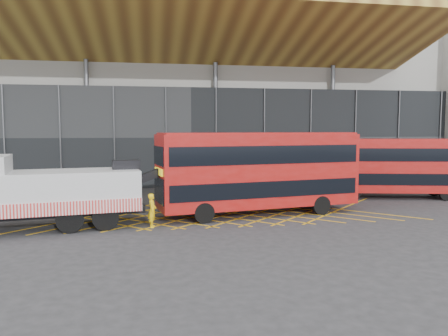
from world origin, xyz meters
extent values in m
plane|color=#2B2B2E|center=(0.00, 0.00, 0.00)|extent=(120.00, 120.00, 0.00)
cube|color=gold|center=(-4.80, 0.00, 0.01)|extent=(7.16, 7.16, 0.01)
cube|color=gold|center=(-4.80, 0.00, 0.01)|extent=(7.16, 7.16, 0.01)
cube|color=gold|center=(-3.20, 0.00, 0.01)|extent=(7.16, 7.16, 0.01)
cube|color=gold|center=(-3.20, 0.00, 0.01)|extent=(7.16, 7.16, 0.01)
cube|color=gold|center=(-1.60, 0.00, 0.01)|extent=(7.16, 7.16, 0.01)
cube|color=gold|center=(-1.60, 0.00, 0.01)|extent=(7.16, 7.16, 0.01)
cube|color=gold|center=(0.00, 0.00, 0.01)|extent=(7.16, 7.16, 0.01)
cube|color=gold|center=(0.00, 0.00, 0.01)|extent=(7.16, 7.16, 0.01)
cube|color=gold|center=(1.60, 0.00, 0.01)|extent=(7.16, 7.16, 0.01)
cube|color=gold|center=(1.60, 0.00, 0.01)|extent=(7.16, 7.16, 0.01)
cube|color=gold|center=(3.20, 0.00, 0.01)|extent=(7.16, 7.16, 0.01)
cube|color=gold|center=(3.20, 0.00, 0.01)|extent=(7.16, 7.16, 0.01)
cube|color=gold|center=(4.80, 0.00, 0.01)|extent=(7.16, 7.16, 0.01)
cube|color=gold|center=(4.80, 0.00, 0.01)|extent=(7.16, 7.16, 0.01)
cube|color=gold|center=(6.40, 0.00, 0.01)|extent=(7.16, 7.16, 0.01)
cube|color=gold|center=(6.40, 0.00, 0.01)|extent=(7.16, 7.16, 0.01)
cube|color=gold|center=(8.00, 0.00, 0.01)|extent=(7.16, 7.16, 0.01)
cube|color=gold|center=(8.00, 0.00, 0.01)|extent=(7.16, 7.16, 0.01)
cube|color=gold|center=(9.60, 0.00, 0.01)|extent=(7.16, 7.16, 0.01)
cube|color=gold|center=(9.60, 0.00, 0.01)|extent=(7.16, 7.16, 0.01)
cube|color=gray|center=(2.00, 19.00, 9.00)|extent=(55.00, 14.00, 18.00)
cube|color=black|center=(2.00, 11.70, 4.00)|extent=(55.00, 0.80, 8.00)
cube|color=brown|center=(0.00, 8.00, 11.50)|extent=(40.00, 11.93, 4.07)
cylinder|color=#595B60|center=(-6.00, 11.50, 5.00)|extent=(0.36, 0.36, 10.00)
cylinder|color=#595B60|center=(4.00, 11.50, 5.00)|extent=(0.36, 0.36, 10.00)
cylinder|color=#595B60|center=(14.00, 11.50, 5.00)|extent=(0.36, 0.36, 10.00)
cube|color=black|center=(-6.83, -2.49, 0.78)|extent=(10.58, 2.76, 0.39)
cube|color=silver|center=(-5.29, -2.24, 1.83)|extent=(7.23, 3.82, 1.77)
cube|color=red|center=(-5.07, -3.64, 1.16)|extent=(6.80, 1.15, 0.61)
cube|color=black|center=(-2.45, -1.79, 2.88)|extent=(1.40, 0.76, 0.55)
cube|color=black|center=(-1.35, -1.61, 2.33)|extent=(2.46, 0.77, 1.20)
cylinder|color=black|center=(-3.36, -3.11, 0.61)|extent=(1.27, 0.58, 1.22)
cylinder|color=black|center=(-3.73, -0.81, 0.61)|extent=(1.27, 0.58, 1.22)
cube|color=#9E0F0C|center=(4.59, -0.66, 2.46)|extent=(11.28, 4.39, 3.88)
cube|color=black|center=(4.59, -0.66, 1.55)|extent=(10.85, 4.37, 0.85)
cube|color=black|center=(4.59, -0.66, 3.35)|extent=(10.85, 4.37, 0.95)
cube|color=black|center=(-0.85, -1.60, 1.60)|extent=(0.44, 2.22, 1.30)
cube|color=black|center=(-0.85, -1.60, 3.35)|extent=(0.44, 2.22, 0.95)
cube|color=yellow|center=(-0.86, -1.60, 2.55)|extent=(0.36, 1.77, 0.35)
cube|color=#9E0F0C|center=(4.59, -0.66, 4.43)|extent=(11.03, 4.15, 0.12)
cylinder|color=black|center=(1.33, -2.37, 0.52)|extent=(1.08, 0.47, 1.04)
cylinder|color=black|center=(0.95, -0.15, 0.52)|extent=(1.08, 0.47, 1.04)
cylinder|color=black|center=(7.94, -1.23, 0.52)|extent=(1.08, 0.47, 1.04)
cylinder|color=black|center=(7.55, 0.99, 0.52)|extent=(1.08, 0.47, 1.04)
cube|color=#9E0F0C|center=(15.29, 3.43, 2.21)|extent=(10.13, 4.45, 3.48)
cube|color=black|center=(15.29, 3.43, 1.39)|extent=(9.76, 4.42, 0.76)
cube|color=black|center=(15.29, 3.43, 3.00)|extent=(9.76, 4.42, 0.85)
cube|color=black|center=(10.46, 4.54, 1.43)|extent=(0.51, 1.97, 1.17)
cube|color=black|center=(10.46, 4.54, 3.00)|extent=(0.51, 1.97, 0.85)
cube|color=yellow|center=(10.45, 4.54, 2.29)|extent=(0.42, 1.57, 0.31)
cube|color=#9E0F0C|center=(15.29, 3.43, 3.97)|extent=(9.89, 4.22, 0.11)
cylinder|color=black|center=(12.01, 3.16, 0.47)|extent=(0.97, 0.47, 0.93)
cylinder|color=black|center=(12.45, 5.10, 0.47)|extent=(0.97, 0.47, 0.93)
cylinder|color=black|center=(17.86, 1.81, 0.47)|extent=(0.97, 0.47, 0.93)
cylinder|color=black|center=(18.31, 3.75, 0.47)|extent=(0.97, 0.47, 0.93)
imported|color=yellow|center=(-1.21, -2.84, 0.81)|extent=(0.47, 0.64, 1.63)
camera|label=1|loc=(-1.27, -23.65, 4.68)|focal=35.00mm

